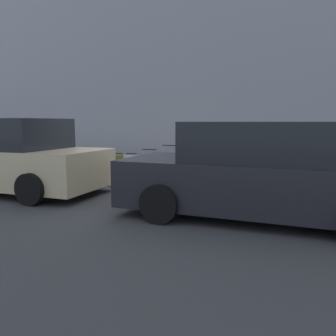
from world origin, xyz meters
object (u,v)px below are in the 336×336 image
object	(u,v)px
parked_car_charcoal_0	(261,173)
parked_car_beige_1	(12,158)
suitcase_teal_4	(170,168)
suitcase_black_3	(191,169)
suitcase_maroon_1	(236,173)
suitcase_red_5	(150,171)
suitcase_olive_7	(117,166)
suitcase_olive_0	(258,176)
suitcase_silver_6	(132,167)
bollard_post	(64,160)
fire_hydrant	(88,162)
suitcase_navy_2	(212,173)

from	to	relation	value
parked_car_charcoal_0	parked_car_beige_1	distance (m)	5.66
suitcase_teal_4	suitcase_black_3	bearing A→B (deg)	-176.16
suitcase_maroon_1	suitcase_red_5	size ratio (longest dim) A/B	0.85
suitcase_olive_7	parked_car_charcoal_0	xyz separation A→B (m)	(-4.05, 1.97, 0.32)
suitcase_olive_0	suitcase_red_5	size ratio (longest dim) A/B	1.11
suitcase_black_3	suitcase_silver_6	size ratio (longest dim) A/B	1.49
suitcase_olive_0	suitcase_red_5	xyz separation A→B (m)	(2.70, 0.05, -0.03)
suitcase_red_5	suitcase_teal_4	bearing A→B (deg)	-178.57
suitcase_olive_7	parked_car_beige_1	distance (m)	2.57
suitcase_red_5	bollard_post	distance (m)	2.65
fire_hydrant	parked_car_beige_1	distance (m)	2.08
suitcase_teal_4	parked_car_beige_1	world-z (taller)	parked_car_beige_1
suitcase_black_3	fire_hydrant	size ratio (longest dim) A/B	1.44
suitcase_olive_7	suitcase_teal_4	bearing A→B (deg)	176.70
suitcase_black_3	fire_hydrant	distance (m)	3.01
bollard_post	suitcase_olive_0	bearing A→B (deg)	-178.42
parked_car_charcoal_0	suitcase_maroon_1	bearing A→B (deg)	-67.27
suitcase_black_3	suitcase_teal_4	distance (m)	0.54
suitcase_olive_0	parked_car_beige_1	world-z (taller)	parked_car_beige_1
suitcase_olive_0	parked_car_charcoal_0	size ratio (longest dim) A/B	0.19
suitcase_maroon_1	suitcase_black_3	xyz separation A→B (m)	(1.09, 0.07, 0.03)
suitcase_black_3	bollard_post	xyz separation A→B (m)	(3.74, 0.14, 0.07)
suitcase_teal_4	suitcase_red_5	world-z (taller)	suitcase_teal_4
suitcase_maroon_1	suitcase_silver_6	xyz separation A→B (m)	(2.70, 0.11, 0.00)
suitcase_maroon_1	suitcase_olive_7	bearing A→B (deg)	0.19
suitcase_maroon_1	suitcase_red_5	distance (m)	2.19
suitcase_silver_6	suitcase_olive_7	bearing A→B (deg)	-11.19
suitcase_red_5	fire_hydrant	world-z (taller)	suitcase_red_5
parked_car_beige_1	suitcase_navy_2	bearing A→B (deg)	-156.62
bollard_post	parked_car_beige_1	bearing A→B (deg)	90.03
suitcase_olive_0	bollard_post	distance (m)	5.35
suitcase_black_3	fire_hydrant	world-z (taller)	suitcase_black_3
suitcase_olive_7	parked_car_beige_1	world-z (taller)	parked_car_beige_1
suitcase_silver_6	bollard_post	xyz separation A→B (m)	(2.13, 0.10, 0.10)
suitcase_olive_7	parked_car_charcoal_0	bearing A→B (deg)	154.04
suitcase_olive_0	suitcase_maroon_1	distance (m)	0.52
bollard_post	parked_car_beige_1	distance (m)	1.79
suitcase_red_5	suitcase_silver_6	bearing A→B (deg)	-0.39
suitcase_red_5	parked_car_beige_1	size ratio (longest dim) A/B	0.18
suitcase_navy_2	suitcase_olive_7	world-z (taller)	suitcase_navy_2
suitcase_silver_6	fire_hydrant	bearing A→B (deg)	-2.20
suitcase_olive_0	suitcase_navy_2	distance (m)	1.06
suitcase_navy_2	bollard_post	xyz separation A→B (m)	(4.30, 0.09, 0.12)
suitcase_teal_4	bollard_post	size ratio (longest dim) A/B	1.11
suitcase_black_3	suitcase_olive_7	xyz separation A→B (m)	(2.12, -0.06, -0.04)
suitcase_black_3	parked_car_beige_1	distance (m)	4.21
parked_car_charcoal_0	suitcase_silver_6	bearing A→B (deg)	-27.88
suitcase_navy_2	suitcase_olive_7	size ratio (longest dim) A/B	1.19
suitcase_teal_4	bollard_post	xyz separation A→B (m)	(3.20, 0.11, 0.08)
suitcase_olive_0	fire_hydrant	bearing A→B (deg)	-0.03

